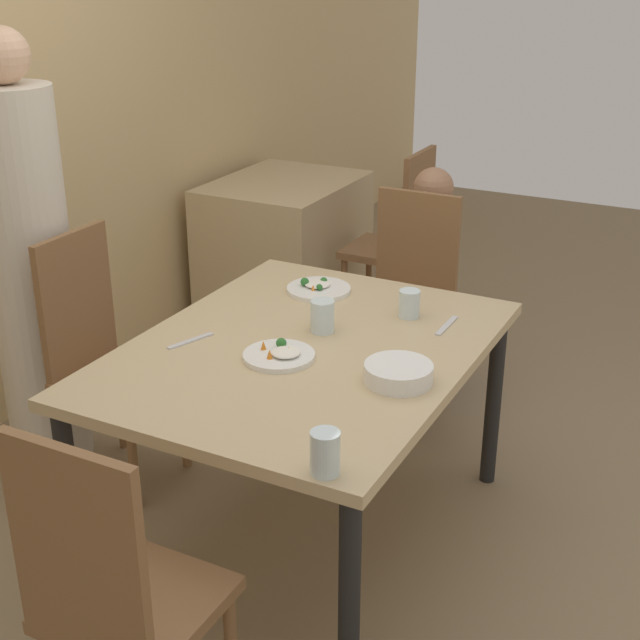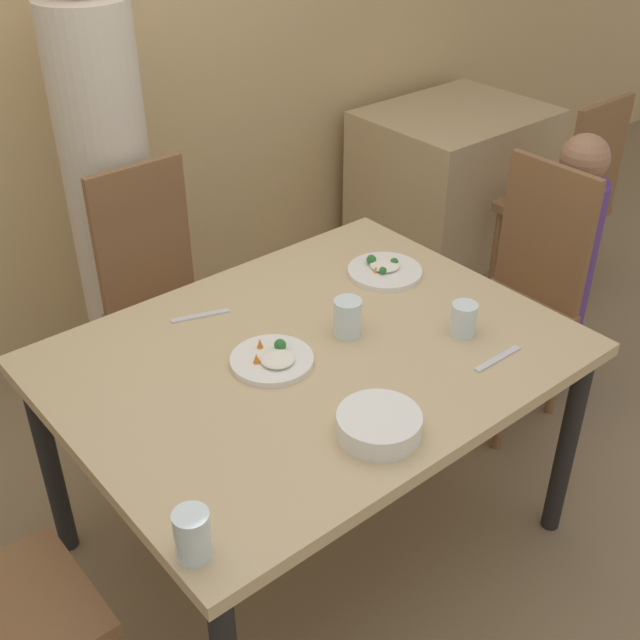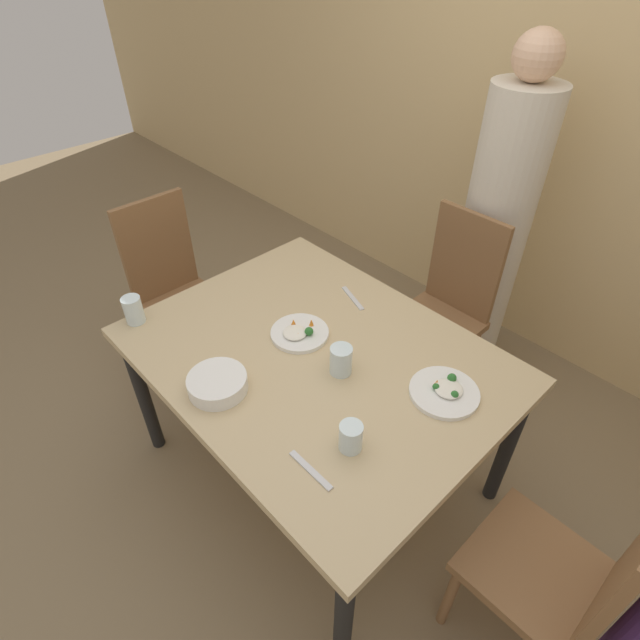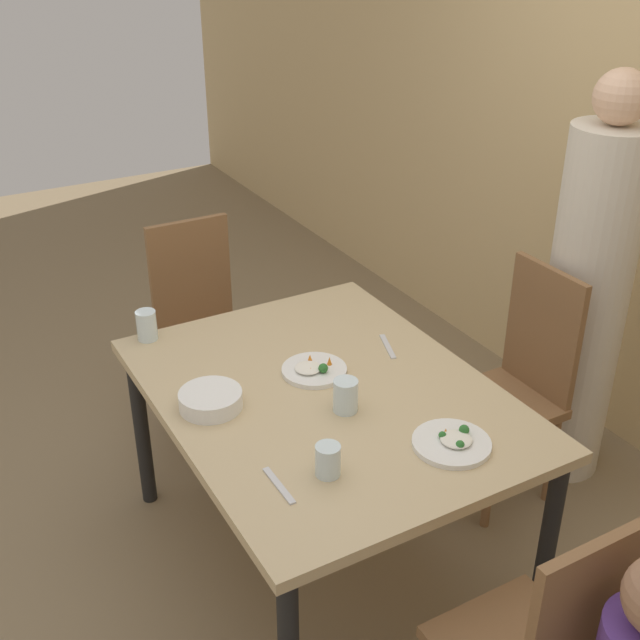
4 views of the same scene
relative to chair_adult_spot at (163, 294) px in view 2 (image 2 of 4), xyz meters
The scene contains 17 objects.
ground_plane 1.04m from the chair_adult_spot, 90.75° to the right, with size 10.00×10.00×0.00m, color #847051.
wall_back 1.10m from the chair_adult_spot, 90.91° to the left, with size 10.00×0.06×2.70m.
dining_table 0.91m from the chair_adult_spot, 90.75° to the right, with size 1.41×1.09×0.76m.
chair_adult_spot is the anchor object (origin of this frame).
chair_child_spot 1.34m from the chair_adult_spot, 38.77° to the right, with size 0.40×0.40×1.00m.
person_adult 0.43m from the chair_adult_spot, 90.00° to the left, with size 0.33×0.33×1.73m.
person_child 1.56m from the chair_adult_spot, 32.42° to the right, with size 0.23×0.23×1.07m.
bowl_curry 1.30m from the chair_adult_spot, 94.95° to the right, with size 0.21×0.21×0.06m.
plate_rice_adult 0.91m from the chair_adult_spot, 98.70° to the right, with size 0.23×0.23×0.05m.
plate_rice_child 0.87m from the chair_adult_spot, 57.10° to the right, with size 0.25×0.25×0.05m.
glass_water_tall 1.21m from the chair_adult_spot, 70.89° to the right, with size 0.08×0.08×0.10m.
glass_water_short 0.95m from the chair_adult_spot, 82.09° to the right, with size 0.08×0.08×0.11m.
glass_water_center 1.49m from the chair_adult_spot, 116.98° to the right, with size 0.08×0.08×0.12m.
fork_steel 1.33m from the chair_adult_spot, 73.93° to the right, with size 0.18×0.02×0.01m.
spoon_steel 0.60m from the chair_adult_spot, 106.35° to the right, with size 0.18×0.08×0.01m.
background_table 1.92m from the chair_adult_spot, ahead, with size 0.90×0.72×0.75m.
chair_background 1.95m from the chair_adult_spot, 13.15° to the right, with size 0.40×0.40×1.00m.
Camera 2 is at (-1.18, -1.45, 2.07)m, focal length 45.00 mm.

